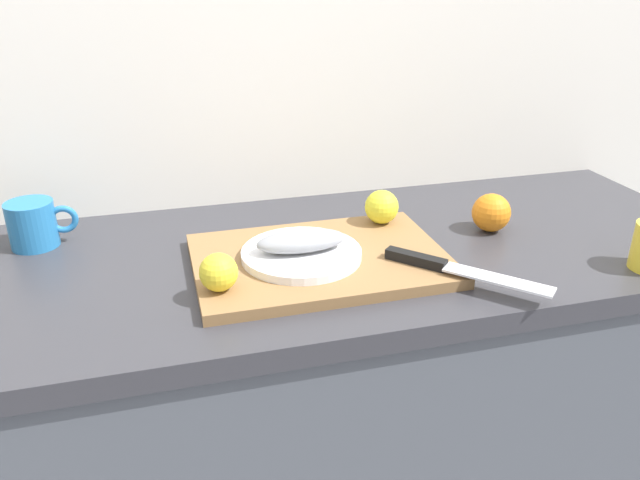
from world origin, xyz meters
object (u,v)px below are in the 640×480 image
object	(u,v)px
white_plate	(301,254)
fish_fillet	(301,241)
lemon_0	(382,207)
chef_knife	(445,266)
orange_0	(491,213)
coffee_mug_0	(34,224)
cutting_board	(320,260)

from	to	relation	value
white_plate	fish_fillet	distance (m)	0.03
fish_fillet	lemon_0	xyz separation A→B (m)	(0.19, 0.12, 0.00)
chef_knife	orange_0	bearing A→B (deg)	90.37
chef_knife	white_plate	bearing A→B (deg)	-160.23
white_plate	chef_knife	distance (m)	0.25
coffee_mug_0	orange_0	xyz separation A→B (m)	(0.88, -0.16, -0.01)
fish_fillet	coffee_mug_0	distance (m)	0.52
cutting_board	white_plate	bearing A→B (deg)	-177.35
coffee_mug_0	chef_knife	bearing A→B (deg)	-26.28
white_plate	orange_0	distance (m)	0.42
fish_fillet	coffee_mug_0	xyz separation A→B (m)	(-0.47, 0.23, -0.01)
cutting_board	fish_fillet	world-z (taller)	fish_fillet
coffee_mug_0	white_plate	bearing A→B (deg)	-25.88
cutting_board	white_plate	distance (m)	0.04
chef_knife	lemon_0	distance (m)	0.23
fish_fillet	orange_0	bearing A→B (deg)	8.80
coffee_mug_0	fish_fillet	bearing A→B (deg)	-25.88
chef_knife	lemon_0	bearing A→B (deg)	144.10
cutting_board	chef_knife	world-z (taller)	chef_knife
chef_knife	coffee_mug_0	distance (m)	0.77
orange_0	coffee_mug_0	bearing A→B (deg)	169.43
fish_fillet	orange_0	world-z (taller)	orange_0
white_plate	fish_fillet	bearing A→B (deg)	0.00
fish_fillet	cutting_board	bearing A→B (deg)	2.65
fish_fillet	chef_knife	world-z (taller)	fish_fillet
white_plate	lemon_0	distance (m)	0.23
cutting_board	white_plate	size ratio (longest dim) A/B	2.10
cutting_board	chef_knife	size ratio (longest dim) A/B	1.95
lemon_0	coffee_mug_0	world-z (taller)	coffee_mug_0
coffee_mug_0	orange_0	distance (m)	0.90
fish_fillet	lemon_0	distance (m)	0.23
chef_knife	cutting_board	bearing A→B (deg)	-164.70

